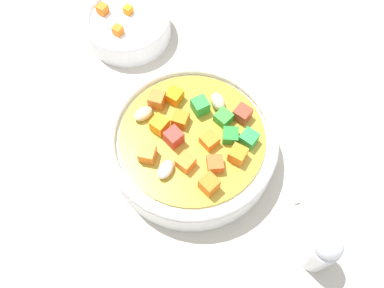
% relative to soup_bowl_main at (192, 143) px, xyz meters
% --- Properties ---
extents(ground_plane, '(1.40, 1.40, 0.02)m').
position_rel_soup_bowl_main_xyz_m(ground_plane, '(0.00, -0.00, -0.04)').
color(ground_plane, '#BAB2A0').
extents(soup_bowl_main, '(0.20, 0.20, 0.06)m').
position_rel_soup_bowl_main_xyz_m(soup_bowl_main, '(0.00, 0.00, 0.00)').
color(soup_bowl_main, white).
rests_on(soup_bowl_main, ground_plane).
extents(spoon, '(0.24, 0.06, 0.01)m').
position_rel_soup_bowl_main_xyz_m(spoon, '(-0.03, 0.12, -0.02)').
color(spoon, silver).
rests_on(spoon, ground_plane).
extents(side_bowl_small, '(0.12, 0.12, 0.04)m').
position_rel_soup_bowl_main_xyz_m(side_bowl_small, '(-0.20, -0.03, -0.01)').
color(side_bowl_small, white).
rests_on(side_bowl_small, ground_plane).
extents(pepper_shaker, '(0.03, 0.03, 0.08)m').
position_rel_soup_bowl_main_xyz_m(pepper_shaker, '(0.16, 0.09, 0.01)').
color(pepper_shaker, silver).
rests_on(pepper_shaker, ground_plane).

